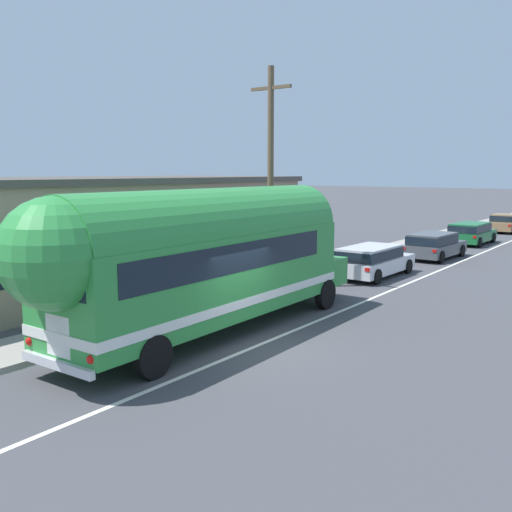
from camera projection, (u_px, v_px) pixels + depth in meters
ground_plane at (254, 347)px, 14.94m from camera, size 300.00×300.00×0.00m
lane_markings at (386, 275)px, 25.40m from camera, size 3.53×80.00×0.01m
sidewalk_slab at (307, 272)px, 25.52m from camera, size 2.20×90.00×0.15m
roadside_building at (76, 231)px, 22.99m from camera, size 8.45×21.00×4.34m
utility_pole at (271, 176)px, 21.83m from camera, size 1.80×0.24×8.50m
painted_bus at (201, 256)px, 15.46m from camera, size 2.76×12.52×4.12m
car_lead at (372, 259)px, 24.73m from camera, size 2.07×4.70×1.37m
car_second at (434, 244)px, 29.91m from camera, size 2.12×4.50×1.37m
car_third at (471, 232)px, 35.88m from camera, size 2.05×4.56×1.37m
car_fourth at (505, 222)px, 43.16m from camera, size 2.06×4.43×1.37m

